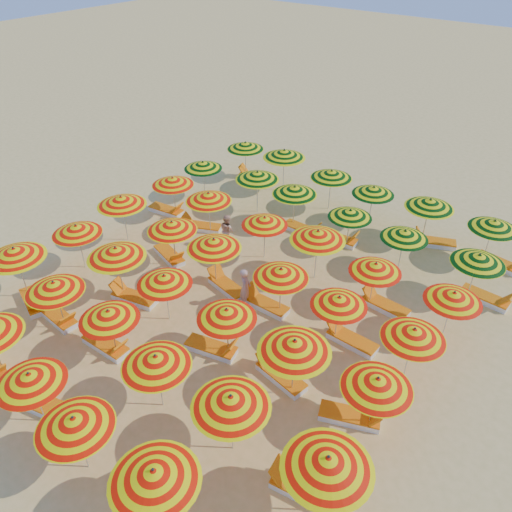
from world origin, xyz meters
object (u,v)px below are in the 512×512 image
object	(u,v)px
umbrella_29	(454,297)
umbrella_34	(405,234)
lounger_24	(499,263)
umbrella_22	(339,301)
umbrella_13	(116,253)
umbrella_20	(214,244)
lounger_11	(351,416)
lounger_8	(133,297)
lounger_16	(167,210)
umbrella_31	(257,176)
lounger_19	(302,229)
lounger_15	(351,340)
umbrella_24	(173,181)
umbrella_30	(203,165)
beachgoer_a	(245,288)
umbrella_4	(154,476)
umbrella_38	(331,174)
umbrella_39	(373,191)
umbrella_15	(227,314)
umbrella_41	(494,225)
umbrella_17	(377,383)
lounger_2	(149,500)
umbrella_27	(318,235)
umbrella_12	(76,230)
umbrella_35	(479,259)
lounger_20	(338,239)
lounger_5	(59,317)
lounger_14	(265,304)
lounger_6	(107,345)
umbrella_19	(172,226)
lounger_4	(33,302)
lounger_17	(201,226)
umbrella_25	(209,197)
umbrella_26	(265,221)
lounger_18	(384,305)
umbrella_28	(375,268)
umbrella_16	(295,346)
lounger_21	(486,298)
umbrella_8	(109,315)
lounger_10	(280,375)
umbrella_33	(350,214)
lounger_23	(434,242)
umbrella_32	(295,190)
lounger_12	(170,255)
lounger_9	(212,348)
lounger_7	(303,489)
umbrella_18	(121,201)
lounger_22	(254,176)
beachgoer_b	(227,230)
umbrella_11	(328,463)
umbrella_37	(284,154)
umbrella_6	(15,253)

from	to	relation	value
umbrella_29	umbrella_34	world-z (taller)	umbrella_29
lounger_24	umbrella_22	bearing A→B (deg)	-102.36
umbrella_13	umbrella_20	size ratio (longest dim) A/B	1.00
lounger_11	lounger_8	bearing A→B (deg)	159.88
lounger_16	umbrella_31	bearing A→B (deg)	31.77
lounger_19	lounger_15	bearing A→B (deg)	-42.38
umbrella_24	umbrella_30	world-z (taller)	umbrella_24
lounger_24	beachgoer_a	size ratio (longest dim) A/B	1.16
umbrella_4	umbrella_38	distance (m)	16.03
lounger_19	umbrella_39	bearing A→B (deg)	51.04
umbrella_13	umbrella_15	distance (m)	5.03
umbrella_41	umbrella_17	bearing A→B (deg)	-89.88
umbrella_34	lounger_2	xyz separation A→B (m)	(-0.68, -12.58, -1.55)
umbrella_24	umbrella_27	bearing A→B (deg)	-0.76
umbrella_12	umbrella_35	world-z (taller)	umbrella_12
umbrella_17	lounger_20	size ratio (longest dim) A/B	1.15
lounger_5	lounger_14	bearing A→B (deg)	46.82
umbrella_30	lounger_6	bearing A→B (deg)	-64.59
umbrella_19	lounger_4	distance (m)	5.73
lounger_8	lounger_17	distance (m)	5.38
umbrella_25	umbrella_26	xyz separation A→B (m)	(2.95, 0.04, -0.12)
lounger_18	lounger_20	size ratio (longest dim) A/B	0.99
lounger_14	umbrella_39	bearing A→B (deg)	-93.07
umbrella_19	umbrella_28	bearing A→B (deg)	18.64
umbrella_16	lounger_21	bearing A→B (deg)	67.75
lounger_15	umbrella_8	bearing A→B (deg)	43.48
lounger_8	umbrella_28	bearing A→B (deg)	-157.42
lounger_24	lounger_10	bearing A→B (deg)	-99.84
umbrella_33	lounger_14	xyz separation A→B (m)	(-0.40, -5.21, -1.53)
umbrella_24	umbrella_25	world-z (taller)	umbrella_25
umbrella_24	umbrella_26	world-z (taller)	umbrella_24
umbrella_8	umbrella_34	world-z (taller)	umbrella_8
umbrella_8	lounger_23	xyz separation A→B (m)	(5.60, 12.53, -1.58)
umbrella_32	lounger_18	xyz separation A→B (m)	(5.81, -2.68, -1.69)
umbrella_26	lounger_6	world-z (taller)	umbrella_26
lounger_4	lounger_12	distance (m)	5.42
umbrella_17	umbrella_38	bearing A→B (deg)	126.21
umbrella_29	lounger_9	distance (m)	7.91
umbrella_16	lounger_7	size ratio (longest dim) A/B	1.53
umbrella_18	umbrella_16	bearing A→B (deg)	-13.79
lounger_22	beachgoer_b	size ratio (longest dim) A/B	1.24
umbrella_8	umbrella_19	bearing A→B (deg)	114.06
umbrella_19	umbrella_41	world-z (taller)	umbrella_19
umbrella_13	umbrella_31	bearing A→B (deg)	89.56
umbrella_11	lounger_18	distance (m)	8.19
umbrella_37	lounger_10	bearing A→B (deg)	-55.13
umbrella_22	umbrella_30	size ratio (longest dim) A/B	1.07
lounger_15	lounger_17	xyz separation A→B (m)	(-8.84, 2.24, 0.00)
umbrella_20	umbrella_6	bearing A→B (deg)	-136.34
umbrella_16	umbrella_31	bearing A→B (deg)	133.12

